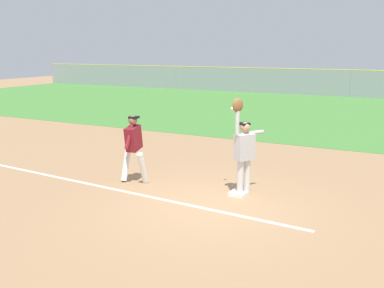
# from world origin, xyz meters

# --- Properties ---
(ground_plane) EXTENTS (73.94, 73.94, 0.00)m
(ground_plane) POSITION_xyz_m (0.00, 0.00, 0.00)
(ground_plane) COLOR #A37A54
(outfield_grass) EXTENTS (55.87, 17.17, 0.01)m
(outfield_grass) POSITION_xyz_m (0.00, 15.28, 0.01)
(outfield_grass) COLOR #478438
(outfield_grass) RESTS_ON ground_plane
(chalk_foul_line) EXTENTS (11.98, 0.87, 0.01)m
(chalk_foul_line) POSITION_xyz_m (-3.67, 0.01, 0.00)
(chalk_foul_line) COLOR white
(chalk_foul_line) RESTS_ON ground_plane
(first_base) EXTENTS (0.40, 0.40, 0.08)m
(first_base) POSITION_xyz_m (0.33, 0.91, 0.04)
(first_base) COLOR white
(first_base) RESTS_ON ground_plane
(fielder) EXTENTS (0.56, 0.82, 2.28)m
(fielder) POSITION_xyz_m (0.42, 0.95, 1.12)
(fielder) COLOR silver
(fielder) RESTS_ON ground_plane
(runner) EXTENTS (0.77, 0.85, 1.72)m
(runner) POSITION_xyz_m (-2.38, 0.63, 1.00)
(runner) COLOR white
(runner) RESTS_ON ground_plane
(baseball) EXTENTS (0.07, 0.07, 0.07)m
(baseball) POSITION_xyz_m (0.04, 1.14, 1.98)
(baseball) COLOR white
(outfield_fence) EXTENTS (55.95, 0.08, 1.92)m
(outfield_fence) POSITION_xyz_m (0.00, 23.87, 0.96)
(outfield_fence) COLOR #93999E
(outfield_fence) RESTS_ON ground_plane
(parked_car_black) EXTENTS (4.52, 2.36, 1.25)m
(parked_car_black) POSITION_xyz_m (-10.44, 27.15, 0.67)
(parked_car_black) COLOR black
(parked_car_black) RESTS_ON ground_plane
(parked_car_silver) EXTENTS (4.52, 2.35, 1.25)m
(parked_car_silver) POSITION_xyz_m (-4.87, 26.59, 0.67)
(parked_car_silver) COLOR #B7B7BC
(parked_car_silver) RESTS_ON ground_plane
(parked_car_red) EXTENTS (4.42, 2.16, 1.25)m
(parked_car_red) POSITION_xyz_m (0.43, 26.63, 0.67)
(parked_car_red) COLOR #B21E1E
(parked_car_red) RESTS_ON ground_plane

